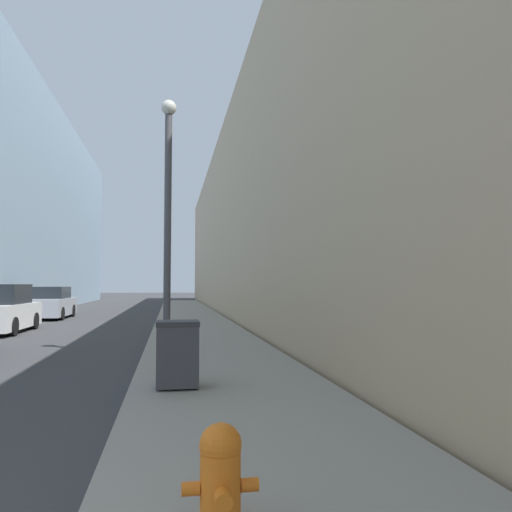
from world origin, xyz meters
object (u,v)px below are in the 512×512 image
Objects in this scene: lamppost at (168,218)px; parked_sedan_near at (1,311)px; fire_hydrant at (220,474)px; parked_sedan_far at (50,304)px; trash_bin at (178,353)px.

lamppost is 1.41× the size of parked_sedan_near.
fire_hydrant is 0.15× the size of parked_sedan_far.
lamppost is (-0.43, 8.97, 2.89)m from fire_hydrant.
trash_bin reaches higher than fire_hydrant.
fire_hydrant is at bearing -87.20° from trash_bin.
lamppost is 9.40m from parked_sedan_near.
parked_sedan_far is at bearing 112.45° from lamppost.
fire_hydrant is 0.11× the size of lamppost.
fire_hydrant is 17.03m from parked_sedan_near.
trash_bin is 5.15m from lamppost.
trash_bin is at bearing -61.40° from parked_sedan_near.
lamppost reaches higher than trash_bin.
parked_sedan_near is (-6.34, 15.81, 0.30)m from fire_hydrant.
lamppost is at bearing -49.18° from parked_sedan_near.
lamppost reaches higher than parked_sedan_far.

